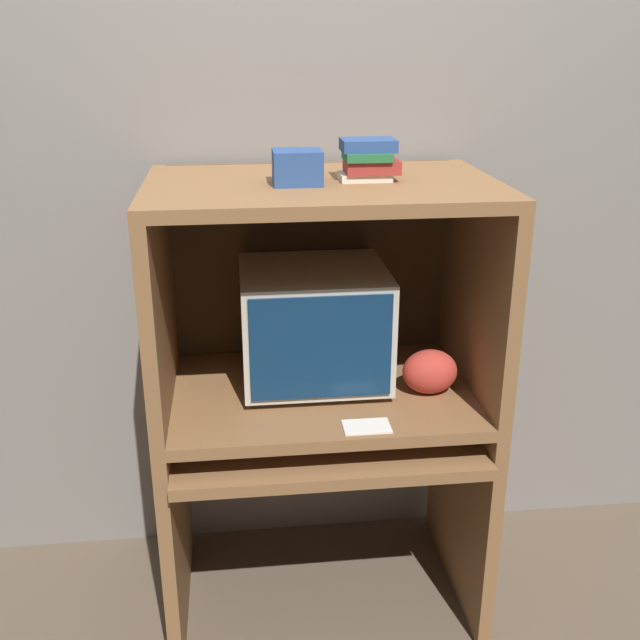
# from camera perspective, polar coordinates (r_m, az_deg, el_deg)

# --- Properties ---
(wall_back) EXTENTS (6.00, 0.06, 2.60)m
(wall_back) POSITION_cam_1_polar(r_m,az_deg,el_deg) (2.48, -0.90, 9.94)
(wall_back) COLOR gray
(wall_back) RESTS_ON ground_plane
(desk_base) EXTENTS (0.98, 0.67, 0.66)m
(desk_base) POSITION_cam_1_polar(r_m,az_deg,el_deg) (2.44, 0.24, -12.97)
(desk_base) COLOR brown
(desk_base) RESTS_ON ground_plane
(desk_monitor_shelf) EXTENTS (0.98, 0.64, 0.11)m
(desk_monitor_shelf) POSITION_cam_1_polar(r_m,az_deg,el_deg) (2.31, 0.13, -5.77)
(desk_monitor_shelf) COLOR brown
(desk_monitor_shelf) RESTS_ON desk_base
(hutch_upper) EXTENTS (0.98, 0.64, 0.63)m
(hutch_upper) POSITION_cam_1_polar(r_m,az_deg,el_deg) (2.18, 0.03, 5.17)
(hutch_upper) COLOR brown
(hutch_upper) RESTS_ON desk_monitor_shelf
(crt_monitor) EXTENTS (0.44, 0.40, 0.36)m
(crt_monitor) POSITION_cam_1_polar(r_m,az_deg,el_deg) (2.28, -0.48, -0.29)
(crt_monitor) COLOR beige
(crt_monitor) RESTS_ON desk_monitor_shelf
(keyboard) EXTENTS (0.39, 0.14, 0.03)m
(keyboard) POSITION_cam_1_polar(r_m,az_deg,el_deg) (2.23, 0.15, -8.81)
(keyboard) COLOR black
(keyboard) RESTS_ON desk_base
(mouse) EXTENTS (0.07, 0.04, 0.03)m
(mouse) POSITION_cam_1_polar(r_m,az_deg,el_deg) (2.27, 6.32, -8.22)
(mouse) COLOR #B7B7B7
(mouse) RESTS_ON desk_base
(snack_bag) EXTENTS (0.17, 0.12, 0.14)m
(snack_bag) POSITION_cam_1_polar(r_m,az_deg,el_deg) (2.27, 8.37, -3.91)
(snack_bag) COLOR #BC382D
(snack_bag) RESTS_ON desk_monitor_shelf
(book_stack) EXTENTS (0.16, 0.12, 0.11)m
(book_stack) POSITION_cam_1_polar(r_m,az_deg,el_deg) (2.10, 3.72, 12.10)
(book_stack) COLOR beige
(book_stack) RESTS_ON hutch_upper
(paper_card) EXTENTS (0.13, 0.09, 0.00)m
(paper_card) POSITION_cam_1_polar(r_m,az_deg,el_deg) (2.09, 3.58, -8.10)
(paper_card) COLOR white
(paper_card) RESTS_ON desk_monitor_shelf
(storage_box) EXTENTS (0.13, 0.11, 0.09)m
(storage_box) POSITION_cam_1_polar(r_m,az_deg,el_deg) (2.04, -1.74, 11.55)
(storage_box) COLOR navy
(storage_box) RESTS_ON hutch_upper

